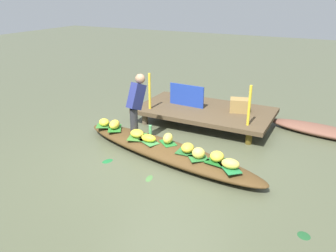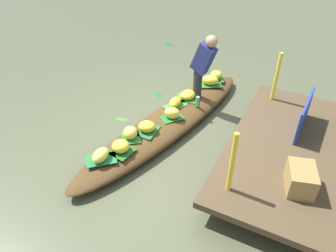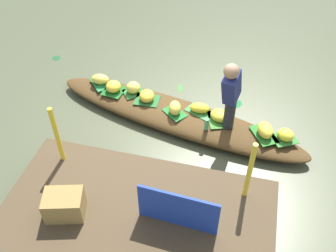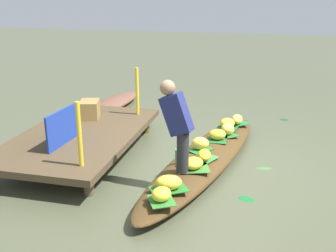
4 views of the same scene
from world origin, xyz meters
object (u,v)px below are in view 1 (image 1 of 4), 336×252
(vendor_boat, at_px, (166,151))
(moored_boat, at_px, (322,131))
(banana_bunch_5, at_px, (104,122))
(banana_bunch_2, at_px, (137,133))
(banana_bunch_1, at_px, (168,138))
(vendor_person, at_px, (136,101))
(water_bottle, at_px, (150,130))
(market_banner, at_px, (187,95))
(banana_bunch_0, at_px, (149,138))
(banana_bunch_8, at_px, (198,153))
(banana_bunch_3, at_px, (217,156))
(banana_bunch_7, at_px, (188,148))
(produce_crate, at_px, (239,105))
(banana_bunch_6, at_px, (230,164))
(banana_bunch_4, at_px, (115,124))

(vendor_boat, bearing_deg, moored_boat, 56.31)
(banana_bunch_5, bearing_deg, banana_bunch_2, -11.16)
(banana_bunch_1, bearing_deg, vendor_person, 167.51)
(water_bottle, bearing_deg, market_banner, 88.86)
(banana_bunch_0, bearing_deg, banana_bunch_8, -10.43)
(banana_bunch_0, xyz_separation_m, banana_bunch_3, (1.47, -0.17, 0.02))
(vendor_person, bearing_deg, water_bottle, 10.78)
(banana_bunch_1, xyz_separation_m, market_banner, (-0.50, 1.98, 0.27))
(banana_bunch_7, relative_size, vendor_person, 0.23)
(banana_bunch_1, relative_size, produce_crate, 0.60)
(moored_boat, bearing_deg, banana_bunch_6, -104.66)
(moored_boat, relative_size, produce_crate, 5.29)
(banana_bunch_3, bearing_deg, banana_bunch_5, 170.61)
(vendor_boat, distance_m, produce_crate, 2.40)
(banana_bunch_0, distance_m, banana_bunch_5, 1.33)
(vendor_boat, height_order, banana_bunch_3, banana_bunch_3)
(banana_bunch_4, xyz_separation_m, banana_bunch_8, (2.15, -0.48, 0.01))
(banana_bunch_4, height_order, banana_bunch_5, banana_bunch_4)
(banana_bunch_0, height_order, banana_bunch_8, banana_bunch_8)
(vendor_person, bearing_deg, banana_bunch_5, -179.17)
(vendor_person, height_order, market_banner, vendor_person)
(vendor_boat, distance_m, banana_bunch_4, 1.41)
(vendor_boat, height_order, banana_bunch_6, banana_bunch_6)
(banana_bunch_1, relative_size, banana_bunch_5, 1.08)
(banana_bunch_7, bearing_deg, water_bottle, 157.55)
(banana_bunch_0, relative_size, produce_crate, 0.69)
(banana_bunch_2, xyz_separation_m, banana_bunch_3, (1.80, -0.27, 0.02))
(banana_bunch_0, distance_m, banana_bunch_6, 1.79)
(banana_bunch_6, bearing_deg, banana_bunch_4, 168.06)
(vendor_boat, distance_m, market_banner, 2.18)
(banana_bunch_3, bearing_deg, banana_bunch_4, 169.93)
(vendor_person, distance_m, produce_crate, 2.58)
(banana_bunch_6, bearing_deg, produce_crate, 103.22)
(vendor_boat, height_order, banana_bunch_2, banana_bunch_2)
(market_banner, bearing_deg, banana_bunch_3, -51.56)
(vendor_person, height_order, water_bottle, vendor_person)
(banana_bunch_0, xyz_separation_m, banana_bunch_6, (1.76, -0.31, 0.01))
(banana_bunch_3, distance_m, banana_bunch_4, 2.52)
(banana_bunch_1, relative_size, banana_bunch_3, 1.02)
(vendor_boat, relative_size, vendor_person, 3.46)
(banana_bunch_3, relative_size, banana_bunch_4, 0.81)
(banana_bunch_6, height_order, market_banner, market_banner)
(banana_bunch_1, xyz_separation_m, water_bottle, (-0.54, 0.24, -0.01))
(banana_bunch_5, bearing_deg, moored_boat, 28.36)
(banana_bunch_1, bearing_deg, banana_bunch_0, -162.01)
(moored_boat, xyz_separation_m, market_banner, (-3.13, -0.51, 0.53))
(banana_bunch_4, height_order, vendor_person, vendor_person)
(banana_bunch_4, relative_size, banana_bunch_8, 1.38)
(banana_bunch_5, relative_size, water_bottle, 1.25)
(banana_bunch_4, height_order, water_bottle, water_bottle)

